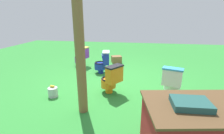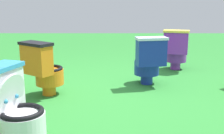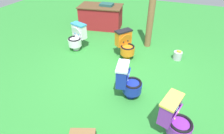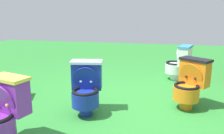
% 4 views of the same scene
% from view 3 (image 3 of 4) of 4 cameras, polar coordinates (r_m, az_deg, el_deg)
% --- Properties ---
extents(ground, '(14.00, 14.00, 0.00)m').
position_cam_3_polar(ground, '(4.14, 2.06, -3.46)').
color(ground, '#2D8433').
extents(toilet_blue, '(0.56, 0.48, 0.73)m').
position_cam_3_polar(toilet_blue, '(3.47, 4.98, -4.47)').
color(toilet_blue, '#192D9E').
rests_on(toilet_blue, ground).
extents(toilet_white, '(0.53, 0.59, 0.73)m').
position_cam_3_polar(toilet_white, '(5.22, -10.99, 9.32)').
color(toilet_white, white).
rests_on(toilet_white, ground).
extents(toilet_purple, '(0.58, 0.52, 0.73)m').
position_cam_3_polar(toilet_purple, '(2.98, 19.21, -15.18)').
color(toilet_purple, purple).
rests_on(toilet_purple, ground).
extents(toilet_orange, '(0.63, 0.61, 0.73)m').
position_cam_3_polar(toilet_orange, '(4.74, 4.28, 7.11)').
color(toilet_orange, orange).
rests_on(toilet_orange, ground).
extents(vendor_table, '(1.58, 1.10, 0.85)m').
position_cam_3_polar(vendor_table, '(6.63, -3.47, 15.58)').
color(vendor_table, maroon).
rests_on(vendor_table, ground).
extents(wooden_post, '(0.18, 0.18, 2.12)m').
position_cam_3_polar(wooden_post, '(5.16, 12.34, 17.04)').
color(wooden_post, brown).
rests_on(wooden_post, ground).
extents(lemon_bucket, '(0.22, 0.22, 0.28)m').
position_cam_3_polar(lemon_bucket, '(5.04, 19.93, 3.46)').
color(lemon_bucket, '#B7B7BF').
rests_on(lemon_bucket, ground).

